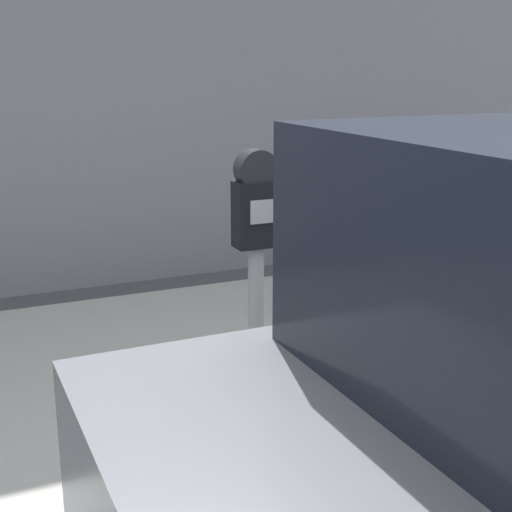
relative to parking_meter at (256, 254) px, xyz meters
name	(u,v)px	position (x,y,z in m)	size (l,w,h in m)	color
sidewalk	(220,364)	(0.23, 1.09, -1.01)	(24.00, 2.80, 0.14)	#9E9B96
parking_meter	(256,254)	(0.00, 0.00, 0.00)	(0.19, 0.12, 1.41)	gray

